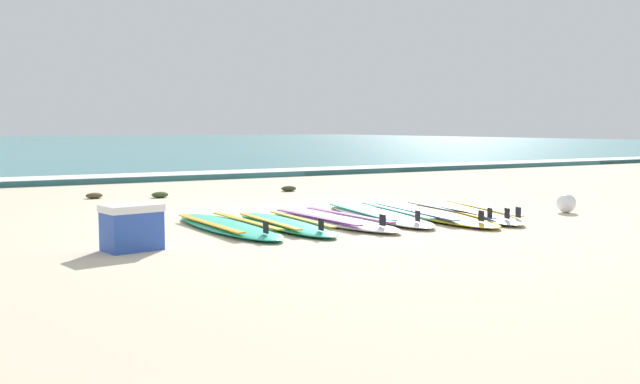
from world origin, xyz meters
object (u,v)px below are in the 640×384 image
surfboard_4 (431,214)px  surfboard_2 (332,220)px  surfboard_1 (285,224)px  beach_ball (566,203)px  surfboard_0 (228,226)px  cooler_box (132,227)px  surfboard_3 (378,214)px  surfboard_5 (465,212)px

surfboard_4 → surfboard_2: bearing=173.7°
surfboard_1 → beach_ball: 3.50m
surfboard_0 → cooler_box: cooler_box is taller
surfboard_2 → cooler_box: 2.39m
surfboard_0 → beach_ball: size_ratio=9.61×
surfboard_3 → beach_ball: size_ratio=10.82×
surfboard_1 → cooler_box: cooler_box is taller
surfboard_3 → cooler_box: bearing=-165.6°
surfboard_0 → surfboard_3: same height
surfboard_1 → surfboard_3: (1.27, 0.19, -0.00)m
surfboard_4 → surfboard_3: bearing=152.9°
surfboard_2 → beach_ball: 2.93m
surfboard_5 → beach_ball: beach_ball is taller
surfboard_2 → surfboard_4: (1.22, -0.13, -0.00)m
surfboard_4 → surfboard_5: (0.47, -0.02, 0.00)m
surfboard_1 → surfboard_4: size_ratio=0.80×
surfboard_3 → surfboard_5: same height
surfboard_0 → surfboard_4: bearing=-5.8°
surfboard_4 → surfboard_5: same height
surfboard_1 → surfboard_5: (2.28, -0.11, 0.00)m
surfboard_1 → surfboard_4: 1.81m
surfboard_3 → cooler_box: (-2.98, -0.76, 0.16)m
surfboard_3 → surfboard_4: 0.61m
surfboard_2 → cooler_box: size_ratio=4.43×
surfboard_5 → surfboard_3: bearing=163.6°
surfboard_1 → beach_ball: beach_ball is taller
surfboard_0 → surfboard_1: (0.56, -0.15, 0.00)m
cooler_box → surfboard_4: bearing=7.8°
surfboard_1 → surfboard_2: 0.59m
surfboard_2 → cooler_box: (-2.30, -0.62, 0.16)m
surfboard_3 → surfboard_4: (0.54, -0.28, -0.00)m
surfboard_3 → cooler_box: size_ratio=4.86×
surfboard_1 → beach_ball: (3.45, -0.57, 0.08)m
surfboard_2 → surfboard_5: bearing=-5.2°
surfboard_2 → cooler_box: bearing=-164.9°
cooler_box → surfboard_5: bearing=6.6°
surfboard_3 → surfboard_0: bearing=-178.9°
surfboard_2 → surfboard_4: size_ratio=0.89×
surfboard_2 → cooler_box: cooler_box is taller
surfboard_1 → surfboard_4: (1.81, -0.09, -0.00)m
surfboard_0 → cooler_box: size_ratio=4.31×
surfboard_4 → cooler_box: bearing=-172.2°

